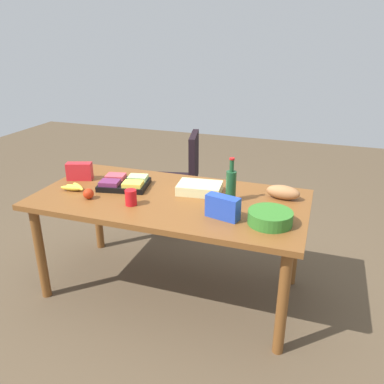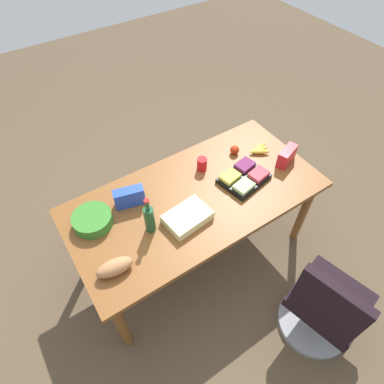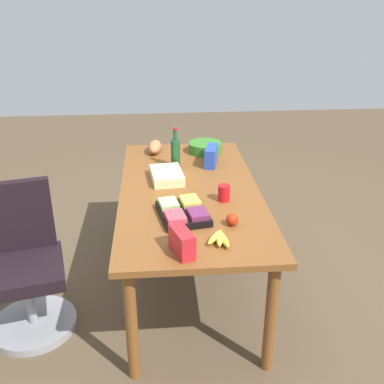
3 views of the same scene
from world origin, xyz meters
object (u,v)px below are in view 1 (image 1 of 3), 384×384
Objects in this scene: chip_bag_red at (80,171)px; chip_bag_blue at (223,207)px; banana_bunch at (75,187)px; apple_red at (88,194)px; sheet_cake at (200,188)px; wine_bottle at (231,185)px; conference_table at (170,208)px; fruit_platter at (124,183)px; office_chair at (178,190)px; red_solo_cup at (131,197)px; salad_bowl at (270,218)px; bread_loaf at (283,192)px.

chip_bag_blue is at bearing 166.26° from chip_bag_red.
apple_red is at bearing 151.54° from banana_bunch.
sheet_cake is 0.28m from wine_bottle.
banana_bunch is (0.73, 0.11, 0.11)m from conference_table.
fruit_platter is at bearing 175.61° from chip_bag_red.
chip_bag_blue reaches higher than banana_bunch.
chip_bag_red is 1.26m from wine_bottle.
conference_table is 8.90× the size of chip_bag_blue.
sheet_cake is 4.21× the size of apple_red.
chip_bag_blue is at bearing 126.96° from sheet_cake.
chip_bag_red reaches higher than fruit_platter.
conference_table is 0.43m from fruit_platter.
office_chair is 1.17m from sheet_cake.
chip_bag_blue is at bearing -179.44° from red_solo_cup.
salad_bowl is 0.88× the size of wine_bottle.
apple_red is (-0.29, 0.32, -0.03)m from chip_bag_red.
red_solo_cup is 0.70m from wine_bottle.
wine_bottle is at bearing 127.89° from office_chair.
wine_bottle reaches higher than salad_bowl.
chip_bag_red is (1.27, -0.31, -0.00)m from chip_bag_blue.
office_chair is at bearing -52.11° from wine_bottle.
chip_bag_red is 0.83× the size of bread_loaf.
red_solo_cup is 0.46× the size of bread_loaf.
fruit_platter is 5.34× the size of apple_red.
chip_bag_blue is at bearing 155.30° from conference_table.
fruit_platter is at bearing -12.79° from salad_bowl.
conference_table is at bearing -133.32° from red_solo_cup.
fruit_platter reaches higher than conference_table.
bread_loaf is (-1.60, -0.13, -0.02)m from chip_bag_red.
chip_bag_red is 0.43m from apple_red.
banana_bunch is (0.32, 0.18, -0.01)m from fruit_platter.
office_chair is 2.42× the size of fruit_platter.
chip_bag_red is 0.70m from red_solo_cup.
conference_table is at bearing -158.34° from apple_red.
wine_bottle reaches higher than red_solo_cup.
office_chair is 1.40m from wine_bottle.
office_chair is 4.98× the size of banana_bunch.
wine_bottle is at bearing -163.32° from apple_red.
sheet_cake is 1.33× the size of bread_loaf.
office_chair is 1.76m from salad_bowl.
fruit_platter is 1.27× the size of sheet_cake.
banana_bunch is 0.71× the size of salad_bowl.
apple_red is (0.13, 0.29, 0.01)m from fruit_platter.
conference_table is at bearing 41.05° from sheet_cake.
red_solo_cup is at bearing 0.56° from chip_bag_blue.
banana_bunch is 0.99× the size of chip_bag_red.
wine_bottle is at bearing -170.75° from banana_bunch.
salad_bowl is (-1.16, 0.26, 0.01)m from fruit_platter.
wine_bottle is (-0.43, -0.08, 0.21)m from conference_table.
chip_bag_blue is 1.18m from banana_bunch.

